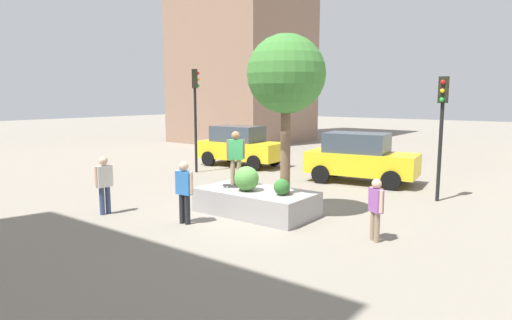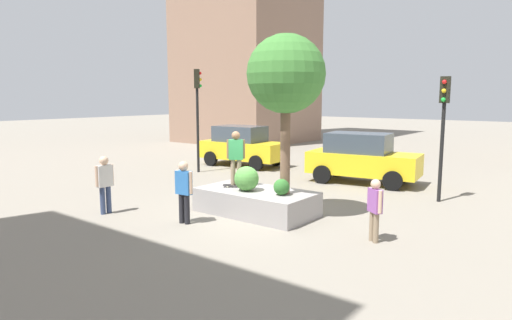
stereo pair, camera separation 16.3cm
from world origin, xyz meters
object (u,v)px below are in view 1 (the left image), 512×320
(traffic_light_corner, at_px, (442,116))
(traffic_light_median, at_px, (195,103))
(planter_ledge, at_px, (256,202))
(skateboarder, at_px, (236,154))
(sedan_parked, at_px, (360,158))
(passerby_with_bag, at_px, (104,181))
(bystander_watching, at_px, (184,188))
(taxi_cab, at_px, (240,146))
(pedestrian_crossing, at_px, (376,205))
(plaza_tree, at_px, (286,75))
(skateboard, at_px, (236,185))

(traffic_light_corner, xyz_separation_m, traffic_light_median, (-10.48, -0.71, 0.37))
(planter_ledge, xyz_separation_m, skateboarder, (-0.76, -0.02, 1.38))
(sedan_parked, bearing_deg, traffic_light_corner, -23.19)
(sedan_parked, relative_size, traffic_light_median, 0.97)
(passerby_with_bag, xyz_separation_m, bystander_watching, (2.63, 0.71, 0.00))
(skateboarder, distance_m, passerby_with_bag, 3.96)
(taxi_cab, xyz_separation_m, pedestrian_crossing, (10.05, -7.26, -0.14))
(plaza_tree, height_order, traffic_light_median, plaza_tree)
(planter_ledge, distance_m, skateboard, 0.86)
(skateboarder, bearing_deg, sedan_parked, 79.49)
(plaza_tree, bearing_deg, traffic_light_corner, 58.74)
(skateboard, height_order, pedestrian_crossing, pedestrian_crossing)
(skateboarder, height_order, passerby_with_bag, skateboarder)
(plaza_tree, distance_m, bystander_watching, 4.16)
(bystander_watching, bearing_deg, traffic_light_median, 132.40)
(skateboard, bearing_deg, taxi_cab, 128.20)
(skateboard, bearing_deg, bystander_watching, -94.64)
(plaza_tree, relative_size, skateboard, 5.81)
(traffic_light_corner, relative_size, bystander_watching, 2.37)
(planter_ledge, xyz_separation_m, sedan_parked, (0.43, 6.40, 0.67))
(planter_ledge, distance_m, traffic_light_corner, 6.73)
(sedan_parked, distance_m, traffic_light_median, 7.69)
(sedan_parked, distance_m, bystander_watching, 8.53)
(skateboard, relative_size, pedestrian_crossing, 0.50)
(taxi_cab, relative_size, bystander_watching, 2.56)
(skateboard, xyz_separation_m, traffic_light_median, (-5.86, 4.24, 2.41))
(planter_ledge, xyz_separation_m, traffic_light_median, (-6.62, 4.22, 2.83))
(traffic_light_corner, bearing_deg, sedan_parked, 156.81)
(sedan_parked, bearing_deg, skateboard, -100.51)
(pedestrian_crossing, bearing_deg, skateboarder, 176.24)
(passerby_with_bag, bearing_deg, skateboarder, 44.19)
(sedan_parked, distance_m, pedestrian_crossing, 7.53)
(sedan_parked, xyz_separation_m, passerby_with_bag, (-3.98, -9.13, -0.02))
(passerby_with_bag, bearing_deg, bystander_watching, 15.05)
(sedan_parked, height_order, pedestrian_crossing, sedan_parked)
(traffic_light_median, height_order, passerby_with_bag, traffic_light_median)
(sedan_parked, xyz_separation_m, traffic_light_corner, (3.43, -1.47, 1.79))
(skateboard, relative_size, skateboarder, 0.47)
(skateboard, bearing_deg, passerby_with_bag, -135.81)
(skateboarder, distance_m, pedestrian_crossing, 4.67)
(plaza_tree, bearing_deg, skateboarder, -175.17)
(passerby_with_bag, relative_size, bystander_watching, 1.00)
(skateboard, bearing_deg, traffic_light_corner, 47.00)
(skateboarder, bearing_deg, taxi_cab, 128.20)
(bystander_watching, bearing_deg, sedan_parked, 80.87)
(planter_ledge, xyz_separation_m, bystander_watching, (-0.92, -2.02, 0.64))
(skateboard, height_order, traffic_light_corner, traffic_light_corner)
(skateboarder, distance_m, traffic_light_median, 7.38)
(taxi_cab, bearing_deg, passerby_with_bag, -74.48)
(plaza_tree, height_order, passerby_with_bag, plaza_tree)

